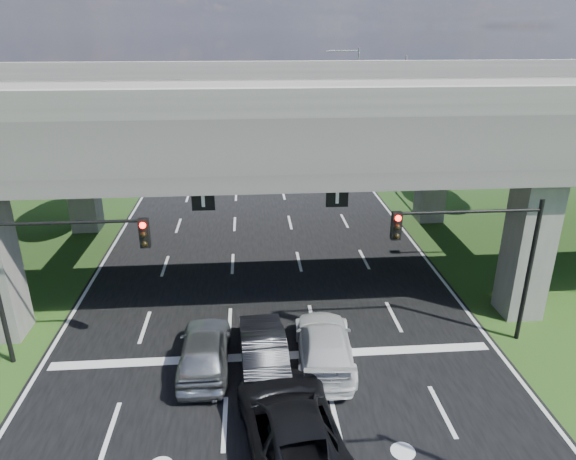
{
  "coord_description": "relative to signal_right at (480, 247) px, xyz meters",
  "views": [
    {
      "loc": [
        -0.79,
        -13.17,
        11.93
      ],
      "look_at": [
        0.98,
        9.24,
        2.99
      ],
      "focal_mm": 32.0,
      "sensor_mm": 36.0,
      "label": 1
    }
  ],
  "objects": [
    {
      "name": "ground",
      "position": [
        -7.82,
        -3.94,
        -4.19
      ],
      "size": [
        160.0,
        160.0,
        0.0
      ],
      "primitive_type": "plane",
      "color": "#294716",
      "rests_on": "ground"
    },
    {
      "name": "road",
      "position": [
        -7.82,
        6.06,
        -4.17
      ],
      "size": [
        18.0,
        120.0,
        0.03
      ],
      "primitive_type": "cube",
      "color": "black",
      "rests_on": "ground"
    },
    {
      "name": "overpass",
      "position": [
        -7.82,
        8.06,
        3.73
      ],
      "size": [
        80.0,
        15.0,
        10.0
      ],
      "color": "#3E3B38",
      "rests_on": "ground"
    },
    {
      "name": "signal_right",
      "position": [
        0.0,
        0.0,
        0.0
      ],
      "size": [
        5.76,
        0.54,
        6.0
      ],
      "color": "black",
      "rests_on": "ground"
    },
    {
      "name": "signal_left",
      "position": [
        -15.65,
        0.0,
        0.0
      ],
      "size": [
        5.76,
        0.54,
        6.0
      ],
      "color": "black",
      "rests_on": "ground"
    },
    {
      "name": "streetlight_far",
      "position": [
        2.27,
        20.06,
        1.66
      ],
      "size": [
        3.38,
        0.25,
        10.0
      ],
      "color": "gray",
      "rests_on": "ground"
    },
    {
      "name": "streetlight_beyond",
      "position": [
        2.27,
        36.06,
        1.66
      ],
      "size": [
        3.38,
        0.25,
        10.0
      ],
      "color": "gray",
      "rests_on": "ground"
    },
    {
      "name": "tree_left_near",
      "position": [
        -21.78,
        22.06,
        0.63
      ],
      "size": [
        4.5,
        4.5,
        7.8
      ],
      "color": "black",
      "rests_on": "ground"
    },
    {
      "name": "tree_left_mid",
      "position": [
        -24.78,
        30.06,
        -0.01
      ],
      "size": [
        3.91,
        3.9,
        6.76
      ],
      "color": "black",
      "rests_on": "ground"
    },
    {
      "name": "tree_left_far",
      "position": [
        -20.78,
        38.06,
        0.95
      ],
      "size": [
        4.8,
        4.8,
        8.32
      ],
      "color": "black",
      "rests_on": "ground"
    },
    {
      "name": "tree_right_near",
      "position": [
        5.22,
        24.06,
        0.31
      ],
      "size": [
        4.2,
        4.2,
        7.28
      ],
      "color": "black",
      "rests_on": "ground"
    },
    {
      "name": "tree_right_mid",
      "position": [
        8.22,
        32.06,
        -0.01
      ],
      "size": [
        3.91,
        3.9,
        6.76
      ],
      "color": "black",
      "rests_on": "ground"
    },
    {
      "name": "tree_right_far",
      "position": [
        4.22,
        40.06,
        0.63
      ],
      "size": [
        4.5,
        4.5,
        7.8
      ],
      "color": "black",
      "rests_on": "ground"
    },
    {
      "name": "car_silver",
      "position": [
        -10.44,
        -0.94,
        -3.37
      ],
      "size": [
        1.88,
        4.62,
        1.57
      ],
      "primitive_type": "imported",
      "rotation": [
        0.0,
        0.0,
        3.14
      ],
      "color": "#989C9F",
      "rests_on": "road"
    },
    {
      "name": "car_dark",
      "position": [
        -8.28,
        -0.94,
        -3.39
      ],
      "size": [
        1.86,
        4.75,
        1.54
      ],
      "primitive_type": "imported",
      "rotation": [
        0.0,
        0.0,
        3.19
      ],
      "color": "black",
      "rests_on": "road"
    },
    {
      "name": "car_white",
      "position": [
        -5.96,
        -0.94,
        -3.41
      ],
      "size": [
        2.43,
        5.27,
        1.49
      ],
      "primitive_type": "imported",
      "rotation": [
        0.0,
        0.0,
        3.08
      ],
      "color": "silver",
      "rests_on": "road"
    },
    {
      "name": "car_trailing",
      "position": [
        -7.56,
        -5.19,
        -3.32
      ],
      "size": [
        3.54,
        6.33,
        1.67
      ],
      "primitive_type": "imported",
      "rotation": [
        0.0,
        0.0,
        3.27
      ],
      "color": "black",
      "rests_on": "road"
    }
  ]
}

